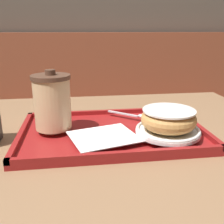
% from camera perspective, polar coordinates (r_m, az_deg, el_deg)
% --- Properties ---
extents(booth_bench, '(1.71, 0.44, 1.00)m').
position_cam_1_polar(booth_bench, '(1.66, -0.03, -7.50)').
color(booth_bench, brown).
rests_on(booth_bench, ground_plane).
extents(cafe_table, '(0.97, 0.86, 0.76)m').
position_cam_1_polar(cafe_table, '(0.77, 1.73, -17.55)').
color(cafe_table, '#846042').
rests_on(cafe_table, ground_plane).
extents(serving_tray, '(0.47, 0.30, 0.02)m').
position_cam_1_polar(serving_tray, '(0.68, -0.00, -4.53)').
color(serving_tray, maroon).
rests_on(serving_tray, cafe_table).
extents(napkin_paper, '(0.18, 0.16, 0.00)m').
position_cam_1_polar(napkin_paper, '(0.62, -1.83, -5.35)').
color(napkin_paper, white).
rests_on(napkin_paper, serving_tray).
extents(coffee_cup_front, '(0.10, 0.10, 0.15)m').
position_cam_1_polar(coffee_cup_front, '(0.67, -12.87, 2.21)').
color(coffee_cup_front, '#E0B784').
rests_on(coffee_cup_front, serving_tray).
extents(plate_with_chocolate_donut, '(0.16, 0.16, 0.01)m').
position_cam_1_polar(plate_with_chocolate_donut, '(0.65, 12.02, -3.96)').
color(plate_with_chocolate_donut, white).
rests_on(plate_with_chocolate_donut, serving_tray).
extents(donut_chocolate_glazed, '(0.13, 0.13, 0.05)m').
position_cam_1_polar(donut_chocolate_glazed, '(0.64, 12.19, -1.44)').
color(donut_chocolate_glazed, tan).
rests_on(donut_chocolate_glazed, plate_with_chocolate_donut).
extents(spoon, '(0.11, 0.10, 0.01)m').
position_cam_1_polar(spoon, '(0.75, 5.65, -0.77)').
color(spoon, silver).
rests_on(spoon, serving_tray).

